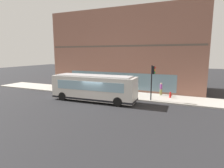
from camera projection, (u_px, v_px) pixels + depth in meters
name	position (u px, v px, depth m)	size (l,w,h in m)	color
ground	(96.00, 102.00, 21.29)	(120.00, 120.00, 0.00)	#262628
sidewalk_curb	(112.00, 94.00, 25.59)	(4.35, 40.00, 0.15)	#B2ADA3
building_corner	(128.00, 51.00, 30.42)	(8.51, 23.44, 12.02)	#8C5B4C
city_bus_nearside	(94.00, 88.00, 21.67)	(2.93, 10.13, 3.07)	silver
traffic_light_near_corner	(153.00, 76.00, 21.24)	(0.32, 0.49, 4.08)	black
fire_hydrant	(170.00, 95.00, 22.79)	(0.35, 0.35, 0.74)	red
pedestrian_by_light_pole	(116.00, 86.00, 25.78)	(0.32, 0.32, 1.67)	#3359A5
pedestrian_near_hydrant	(161.00, 88.00, 24.18)	(0.32, 0.32, 1.63)	#99994C
pedestrian_near_building_entrance	(83.00, 82.00, 28.70)	(0.32, 0.32, 1.75)	gold
pedestrian_walking_along_curb	(93.00, 84.00, 26.42)	(0.32, 0.32, 1.81)	black
newspaper_vending_box	(112.00, 92.00, 24.22)	(0.44, 0.42, 0.90)	#BF3F19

